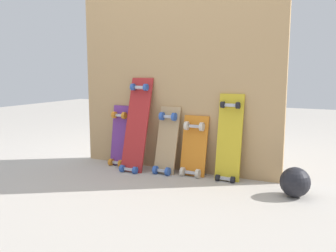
{
  "coord_description": "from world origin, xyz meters",
  "views": [
    {
      "loc": [
        1.31,
        -2.72,
        0.86
      ],
      "look_at": [
        0.0,
        -0.07,
        0.4
      ],
      "focal_mm": 38.57,
      "sensor_mm": 36.0,
      "label": 1
    }
  ],
  "objects_px": {
    "skateboard_red": "(136,128)",
    "skateboard_yellow": "(229,142)",
    "skateboard_natural": "(166,144)",
    "rubber_ball": "(295,182)",
    "skateboard_purple": "(120,139)",
    "skateboard_orange": "(194,149)"
  },
  "relations": [
    {
      "from": "skateboard_red",
      "to": "skateboard_yellow",
      "type": "relative_size",
      "value": 1.15
    },
    {
      "from": "skateboard_red",
      "to": "skateboard_yellow",
      "type": "bearing_deg",
      "value": 4.59
    },
    {
      "from": "skateboard_natural",
      "to": "rubber_ball",
      "type": "relative_size",
      "value": 3.02
    },
    {
      "from": "skateboard_red",
      "to": "skateboard_purple",
      "type": "bearing_deg",
      "value": 162.88
    },
    {
      "from": "skateboard_purple",
      "to": "skateboard_yellow",
      "type": "height_order",
      "value": "skateboard_yellow"
    },
    {
      "from": "skateboard_natural",
      "to": "skateboard_purple",
      "type": "bearing_deg",
      "value": 175.89
    },
    {
      "from": "skateboard_natural",
      "to": "skateboard_orange",
      "type": "height_order",
      "value": "skateboard_natural"
    },
    {
      "from": "skateboard_purple",
      "to": "skateboard_red",
      "type": "height_order",
      "value": "skateboard_red"
    },
    {
      "from": "skateboard_purple",
      "to": "skateboard_natural",
      "type": "bearing_deg",
      "value": -4.11
    },
    {
      "from": "skateboard_red",
      "to": "skateboard_orange",
      "type": "distance_m",
      "value": 0.54
    },
    {
      "from": "skateboard_red",
      "to": "skateboard_natural",
      "type": "bearing_deg",
      "value": 6.66
    },
    {
      "from": "skateboard_yellow",
      "to": "rubber_ball",
      "type": "distance_m",
      "value": 0.59
    },
    {
      "from": "skateboard_yellow",
      "to": "skateboard_orange",
      "type": "bearing_deg",
      "value": -178.76
    },
    {
      "from": "skateboard_purple",
      "to": "rubber_ball",
      "type": "distance_m",
      "value": 1.57
    },
    {
      "from": "skateboard_purple",
      "to": "skateboard_orange",
      "type": "height_order",
      "value": "skateboard_purple"
    },
    {
      "from": "skateboard_red",
      "to": "skateboard_natural",
      "type": "height_order",
      "value": "skateboard_red"
    },
    {
      "from": "skateboard_yellow",
      "to": "skateboard_purple",
      "type": "bearing_deg",
      "value": 179.83
    },
    {
      "from": "skateboard_orange",
      "to": "skateboard_yellow",
      "type": "relative_size",
      "value": 0.74
    },
    {
      "from": "skateboard_orange",
      "to": "rubber_ball",
      "type": "distance_m",
      "value": 0.85
    },
    {
      "from": "skateboard_natural",
      "to": "skateboard_yellow",
      "type": "relative_size",
      "value": 0.83
    },
    {
      "from": "skateboard_purple",
      "to": "skateboard_yellow",
      "type": "relative_size",
      "value": 0.81
    },
    {
      "from": "rubber_ball",
      "to": "skateboard_natural",
      "type": "bearing_deg",
      "value": 171.84
    }
  ]
}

